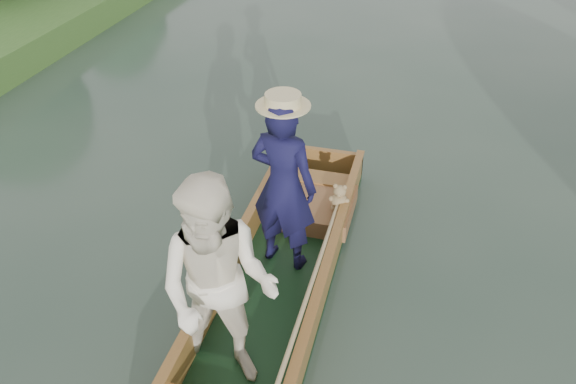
# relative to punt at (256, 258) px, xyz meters

# --- Properties ---
(ground) EXTENTS (120.00, 120.00, 0.00)m
(ground) POSITION_rel_punt_xyz_m (0.06, 0.32, -0.82)
(ground) COLOR #283D30
(ground) RESTS_ON ground
(punt) EXTENTS (1.25, 5.00, 2.13)m
(punt) POSITION_rel_punt_xyz_m (0.00, 0.00, 0.00)
(punt) COLOR black
(punt) RESTS_ON ground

